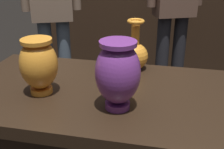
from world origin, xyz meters
The scene contains 5 objects.
back_display_shelf centered at (0.00, 2.20, 0.49)m, with size 2.60×0.40×0.99m.
vase_centerpiece centered at (0.07, -0.12, 0.94)m, with size 0.16×0.16×0.25m.
vase_tall_behind centered at (0.07, 0.25, 0.88)m, with size 0.13×0.13×0.24m.
vase_left_accent centered at (-0.25, -0.07, 0.92)m, with size 0.15×0.15×0.22m.
visitor_near_left centered at (-0.72, 1.15, 0.95)m, with size 0.44×0.29×1.62m.
Camera 1 is at (0.24, -1.00, 1.32)m, focal length 45.66 mm.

